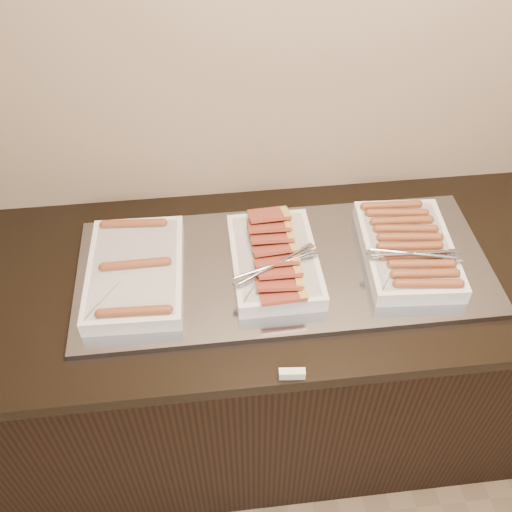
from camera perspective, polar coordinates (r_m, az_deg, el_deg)
The scene contains 6 objects.
counter at distance 2.03m, azimuth 2.12°, elevation -9.95°, with size 2.06×0.76×0.90m.
warming_tray at distance 1.67m, azimuth 2.82°, elevation -1.19°, with size 1.20×0.50×0.02m, color gray.
dish_left at distance 1.65m, azimuth -11.95°, elevation -1.53°, with size 0.28×0.40×0.07m.
dish_center at distance 1.64m, azimuth 1.85°, elevation -0.35°, with size 0.27×0.39×0.09m.
dish_right at distance 1.73m, azimuth 14.96°, elevation 0.75°, with size 0.28×0.40×0.08m.
label_holder at distance 1.45m, azimuth 3.62°, elevation -11.67°, with size 0.07×0.02×0.03m, color silver.
Camera 1 is at (-0.20, 1.02, 2.14)m, focal length 40.00 mm.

